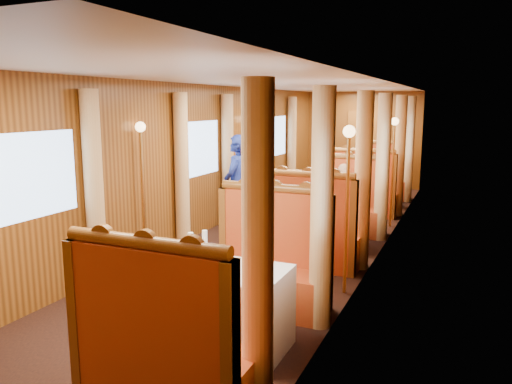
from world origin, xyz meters
The scene contains 47 objects.
floor centered at (0.00, 0.00, 0.00)m, with size 3.00×12.00×0.01m, color black, non-canonical shape.
ceiling centered at (0.00, 0.00, 2.50)m, with size 3.00×12.00×0.01m, color silver, non-canonical shape.
wall_far centered at (0.00, 6.00, 1.25)m, with size 3.00×2.50×0.01m, color brown, non-canonical shape.
wall_left centered at (-1.50, 0.00, 1.25)m, with size 12.00×2.50×0.01m, color brown, non-canonical shape.
wall_right centered at (1.50, 0.00, 1.25)m, with size 12.00×2.50×0.01m, color brown, non-canonical shape.
doorway_far centered at (0.00, 5.97, 1.00)m, with size 0.80×0.04×2.00m, color brown.
table_near centered at (0.75, -3.50, 0.38)m, with size 1.05×0.72×0.75m, color white.
banquette_near_fwd centered at (0.75, -4.51, 0.42)m, with size 1.30×0.55×1.34m.
banquette_near_aft centered at (0.75, -2.49, 0.42)m, with size 1.30×0.55×1.34m.
table_mid centered at (0.75, 0.00, 0.38)m, with size 1.05×0.72×0.75m, color white.
banquette_mid_fwd centered at (0.75, -1.01, 0.42)m, with size 1.30×0.55×1.34m.
banquette_mid_aft centered at (0.75, 1.01, 0.42)m, with size 1.30×0.55×1.34m.
table_far centered at (0.75, 3.50, 0.38)m, with size 1.05×0.72×0.75m, color white.
banquette_far_fwd centered at (0.75, 2.49, 0.42)m, with size 1.30×0.55×1.34m.
banquette_far_aft centered at (0.75, 4.51, 0.42)m, with size 1.30×0.55×1.34m.
tea_tray centered at (0.68, -3.53, 0.76)m, with size 0.34×0.26×0.01m, color silver.
teapot_left centered at (0.55, -3.63, 0.82)m, with size 0.17×0.13×0.14m, color silver, non-canonical shape.
teapot_right centered at (0.76, -3.64, 0.82)m, with size 0.16×0.12×0.13m, color silver, non-canonical shape.
teapot_back centered at (0.63, -3.42, 0.81)m, with size 0.14×0.11×0.12m, color silver, non-canonical shape.
fruit_plate centered at (1.07, -3.63, 0.77)m, with size 0.22×0.22×0.05m.
cup_inboard centered at (0.34, -3.42, 0.86)m, with size 0.08×0.08×0.26m.
cup_outboard centered at (0.42, -3.29, 0.86)m, with size 0.08×0.08×0.26m.
rose_vase_mid centered at (0.71, -0.01, 0.93)m, with size 0.06×0.06×0.36m.
rose_vase_far centered at (0.77, 3.53, 0.93)m, with size 0.06×0.06×0.36m.
window_left_near centered at (-1.49, -3.50, 1.45)m, with size 1.20×0.90×0.01m, color #8AADDA, non-canonical shape.
curtain_left_near_b centered at (-1.38, -2.72, 1.18)m, with size 0.22×0.22×2.35m, color #E5B475.
window_right_near centered at (1.49, -3.50, 1.45)m, with size 1.20×0.90×0.01m, color #8AADDA, non-canonical shape.
curtain_right_near_a centered at (1.38, -4.28, 1.18)m, with size 0.22×0.22×2.35m, color #E5B475.
curtain_right_near_b centered at (1.38, -2.72, 1.18)m, with size 0.22×0.22×2.35m, color #E5B475.
window_left_mid centered at (-1.49, 0.00, 1.45)m, with size 1.20×0.90×0.01m, color #8AADDA, non-canonical shape.
curtain_left_mid_a centered at (-1.38, -0.78, 1.18)m, with size 0.22×0.22×2.35m, color #E5B475.
curtain_left_mid_b centered at (-1.38, 0.78, 1.18)m, with size 0.22×0.22×2.35m, color #E5B475.
window_right_mid centered at (1.49, 0.00, 1.45)m, with size 1.20×0.90×0.01m, color #8AADDA, non-canonical shape.
curtain_right_mid_a centered at (1.38, -0.78, 1.18)m, with size 0.22×0.22×2.35m, color #E5B475.
curtain_right_mid_b centered at (1.38, 0.78, 1.18)m, with size 0.22×0.22×2.35m, color #E5B475.
window_left_far centered at (-1.49, 3.50, 1.45)m, with size 1.20×0.90×0.01m, color #8AADDA, non-canonical shape.
curtain_left_far_a centered at (-1.38, 2.72, 1.18)m, with size 0.22×0.22×2.35m, color #E5B475.
curtain_left_far_b centered at (-1.38, 4.28, 1.18)m, with size 0.22×0.22×2.35m, color #E5B475.
window_right_far centered at (1.49, 3.50, 1.45)m, with size 1.20×0.90×0.01m, color #8AADDA, non-canonical shape.
curtain_right_far_a centered at (1.38, 2.72, 1.18)m, with size 0.22×0.22×2.35m, color #E5B475.
curtain_right_far_b centered at (1.38, 4.28, 1.18)m, with size 0.22×0.22×2.35m, color #E5B475.
sconce_left_fore centered at (-1.40, -1.75, 1.38)m, with size 0.14×0.14×1.95m.
sconce_right_fore centered at (1.40, -1.75, 1.38)m, with size 0.14×0.14×1.95m.
sconce_left_aft centered at (-1.40, 1.75, 1.38)m, with size 0.14×0.14×1.95m.
sconce_right_aft centered at (1.40, 1.75, 1.38)m, with size 0.14×0.14×1.95m.
steward centered at (-0.85, 0.06, 0.85)m, with size 0.62×0.40×1.69m, color navy.
passenger centered at (0.75, 0.78, 0.74)m, with size 0.40×0.44×0.76m.
Camera 1 is at (2.65, -7.26, 2.18)m, focal length 35.00 mm.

